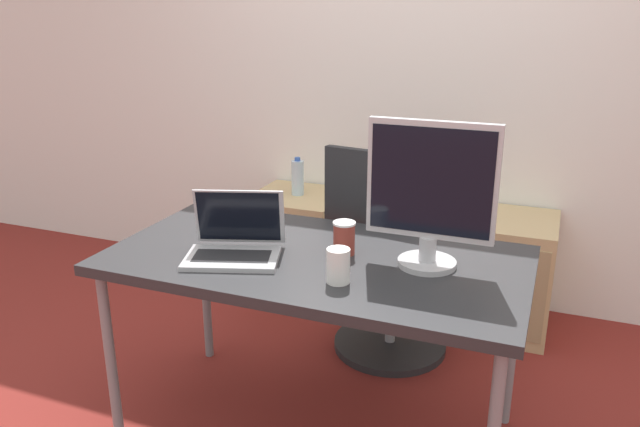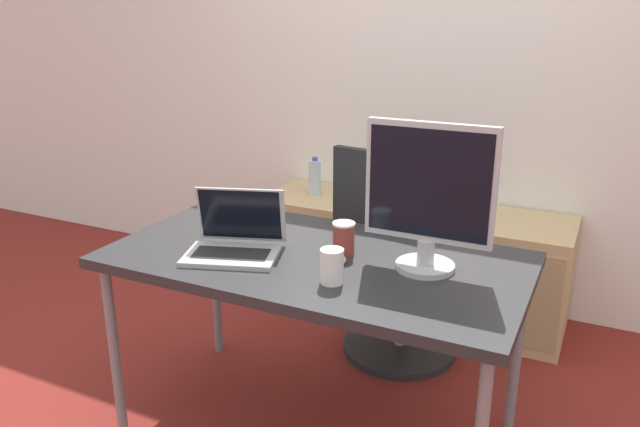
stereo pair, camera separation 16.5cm
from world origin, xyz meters
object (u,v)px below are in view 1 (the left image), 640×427
at_px(cabinet_right, 501,273).
at_px(monitor, 431,194).
at_px(coffee_cup_white, 338,266).
at_px(laptop_center, 235,244).
at_px(office_chair, 386,281).
at_px(mouse, 342,260).
at_px(cabinet_left, 298,243).
at_px(coffee_cup_brown, 344,238).
at_px(water_bottle, 298,177).

xyz_separation_m(cabinet_right, monitor, (-0.18, -1.14, 0.73)).
relative_size(monitor, coffee_cup_white, 4.36).
relative_size(laptop_center, coffee_cup_white, 3.30).
relative_size(cabinet_right, monitor, 1.17).
distance_m(office_chair, laptop_center, 0.97).
distance_m(mouse, coffee_cup_white, 0.16).
bearing_deg(mouse, monitor, 19.36).
bearing_deg(cabinet_left, coffee_cup_white, -61.57).
distance_m(cabinet_right, mouse, 1.40).
height_order(cabinet_left, laptop_center, laptop_center).
relative_size(office_chair, coffee_cup_white, 9.00).
height_order(cabinet_left, mouse, mouse).
bearing_deg(coffee_cup_brown, monitor, 0.44).
relative_size(office_chair, laptop_center, 2.73).
height_order(water_bottle, mouse, water_bottle).
bearing_deg(coffee_cup_white, water_bottle, 118.39).
relative_size(cabinet_left, mouse, 9.06).
xyz_separation_m(water_bottle, mouse, (0.71, -1.24, 0.08)).
relative_size(office_chair, monitor, 2.06).
bearing_deg(mouse, cabinet_left, 119.87).
distance_m(water_bottle, laptop_center, 1.35).
distance_m(water_bottle, coffee_cup_white, 1.58).
relative_size(monitor, coffee_cup_brown, 4.16).
height_order(monitor, mouse, monitor).
bearing_deg(monitor, office_chair, 116.58).
bearing_deg(cabinet_right, laptop_center, -123.04).
bearing_deg(mouse, water_bottle, 119.83).
xyz_separation_m(monitor, coffee_cup_brown, (-0.31, -0.00, -0.20)).
bearing_deg(coffee_cup_white, coffee_cup_brown, 105.01).
distance_m(cabinet_right, coffee_cup_white, 1.54).
xyz_separation_m(water_bottle, coffee_cup_brown, (0.68, -1.14, 0.12)).
bearing_deg(monitor, laptop_center, -165.59).
distance_m(monitor, coffee_cup_white, 0.40).
relative_size(water_bottle, mouse, 3.29).
relative_size(mouse, coffee_cup_white, 0.56).
xyz_separation_m(laptop_center, mouse, (0.39, 0.07, -0.03)).
xyz_separation_m(cabinet_left, coffee_cup_white, (0.75, -1.38, 0.52)).
bearing_deg(cabinet_left, cabinet_right, 0.00).
xyz_separation_m(laptop_center, coffee_cup_brown, (0.36, 0.17, 0.01)).
bearing_deg(water_bottle, monitor, -48.92).
xyz_separation_m(water_bottle, laptop_center, (0.32, -1.31, 0.11)).
bearing_deg(monitor, coffee_cup_white, -134.81).
bearing_deg(water_bottle, laptop_center, -76.30).
xyz_separation_m(cabinet_left, laptop_center, (0.32, -1.31, 0.51)).
distance_m(cabinet_right, water_bottle, 1.24).
height_order(monitor, coffee_cup_brown, monitor).
bearing_deg(cabinet_right, cabinet_left, 180.00).
bearing_deg(office_chair, cabinet_left, 142.77).
xyz_separation_m(water_bottle, coffee_cup_white, (0.75, -1.38, 0.12)).
bearing_deg(mouse, cabinet_right, 69.52).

